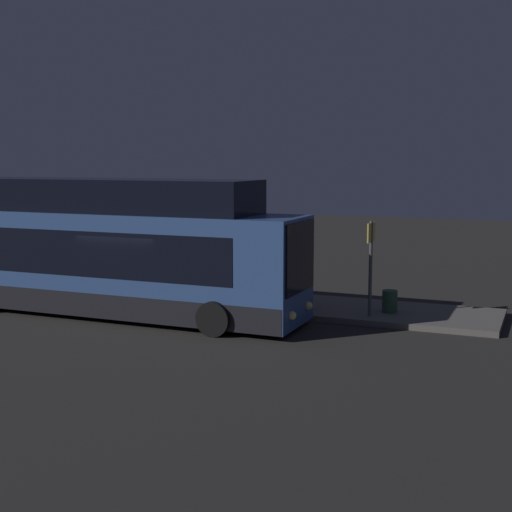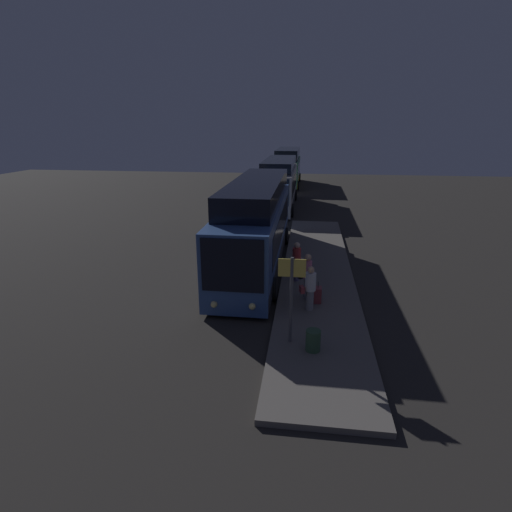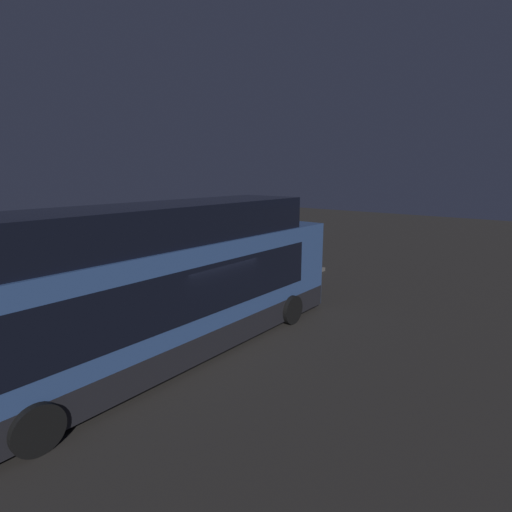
% 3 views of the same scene
% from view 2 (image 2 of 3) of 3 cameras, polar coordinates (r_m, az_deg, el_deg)
% --- Properties ---
extents(ground, '(80.00, 80.00, 0.00)m').
position_cam_2_polar(ground, '(18.71, -0.99, -2.21)').
color(ground, '#2B2826').
extents(platform, '(20.00, 3.12, 0.18)m').
position_cam_2_polar(platform, '(18.51, 8.74, -2.38)').
color(platform, '#605B56').
rests_on(platform, ground).
extents(bus_lead, '(12.29, 2.73, 4.06)m').
position_cam_2_polar(bus_lead, '(19.28, 0.04, 4.06)').
color(bus_lead, '#33518C').
rests_on(bus_lead, ground).
extents(bus_second, '(10.85, 2.81, 3.89)m').
position_cam_2_polar(bus_second, '(33.54, 3.31, 10.01)').
color(bus_second, '#B2ADA8').
rests_on(bus_second, ground).
extents(bus_third, '(10.51, 2.86, 4.02)m').
position_cam_2_polar(bus_third, '(46.11, 4.52, 12.25)').
color(bus_third, '#2D704C').
rests_on(bus_third, ground).
extents(passenger_boarding, '(0.50, 0.64, 1.65)m').
position_cam_2_polar(passenger_boarding, '(14.35, 7.69, -4.39)').
color(passenger_boarding, gray).
rests_on(passenger_boarding, platform).
extents(passenger_waiting, '(0.55, 0.59, 1.78)m').
position_cam_2_polar(passenger_waiting, '(15.27, 7.28, -2.56)').
color(passenger_waiting, gray).
rests_on(passenger_waiting, platform).
extents(passenger_with_bags, '(0.61, 0.57, 1.70)m').
position_cam_2_polar(passenger_with_bags, '(16.96, 5.85, -0.56)').
color(passenger_with_bags, '#4C476B').
rests_on(passenger_with_bags, platform).
extents(suitcase, '(0.39, 0.27, 0.83)m').
position_cam_2_polar(suitcase, '(15.21, 8.80, -5.50)').
color(suitcase, maroon).
rests_on(suitcase, platform).
extents(sign_post, '(0.10, 0.81, 2.73)m').
position_cam_2_polar(sign_post, '(11.85, 5.08, -4.59)').
color(sign_post, '#4C4C51').
rests_on(sign_post, platform).
extents(trash_bin, '(0.44, 0.44, 0.65)m').
position_cam_2_polar(trash_bin, '(12.11, 8.16, -11.85)').
color(trash_bin, '#2D4C33').
rests_on(trash_bin, platform).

